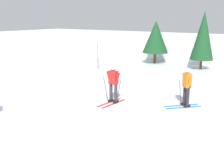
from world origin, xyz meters
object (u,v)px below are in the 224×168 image
conifer_far_left (203,36)px  conifer_far_right (156,37)px  skier_red (113,83)px  trail_marker_pole (98,56)px  skier_orange (187,86)px

conifer_far_left → conifer_far_right: 4.02m
skier_red → conifer_far_right: conifer_far_right is taller
trail_marker_pole → conifer_far_left: 7.81m
skier_red → conifer_far_right: bearing=105.9°
trail_marker_pole → conifer_far_right: bearing=61.3°
trail_marker_pole → conifer_far_left: conifer_far_left is taller
skier_orange → trail_marker_pole: trail_marker_pole is taller
skier_red → trail_marker_pole: bearing=131.8°
skier_red → trail_marker_pole: trail_marker_pole is taller
skier_orange → conifer_far_left: 9.40m
trail_marker_pole → conifer_far_left: (6.49, 4.09, 1.51)m
skier_orange → trail_marker_pole: 9.84m
skier_orange → trail_marker_pole: bearing=149.7°
skier_orange → conifer_far_right: bearing=122.1°
conifer_far_left → skier_orange: bearing=-77.5°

